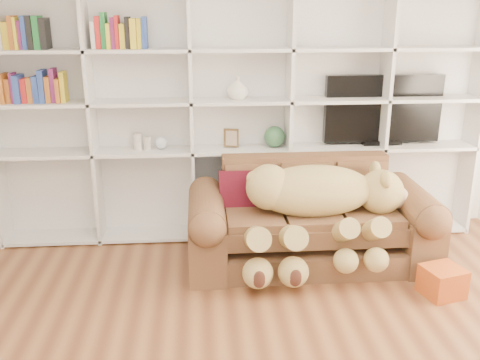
{
  "coord_description": "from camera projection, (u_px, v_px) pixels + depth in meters",
  "views": [
    {
      "loc": [
        -0.38,
        -2.46,
        2.14
      ],
      "look_at": [
        -0.06,
        1.63,
        0.77
      ],
      "focal_mm": 40.0,
      "sensor_mm": 36.0,
      "label": 1
    }
  ],
  "objects": [
    {
      "name": "teddy_bear",
      "position": [
        317.0,
        203.0,
        4.33
      ],
      "size": [
        1.44,
        0.82,
        0.84
      ],
      "rotation": [
        0.0,
        0.0,
        -0.06
      ],
      "color": "tan",
      "rests_on": "sofa"
    },
    {
      "name": "bookshelf",
      "position": [
        214.0,
        99.0,
        4.83
      ],
      "size": [
        4.43,
        0.35,
        2.4
      ],
      "color": "silver",
      "rests_on": "floor"
    },
    {
      "name": "gift_box",
      "position": [
        442.0,
        281.0,
        4.08
      ],
      "size": [
        0.34,
        0.33,
        0.23
      ],
      "primitive_type": "cube",
      "rotation": [
        0.0,
        0.0,
        0.27
      ],
      "color": "#BD4E19",
      "rests_on": "floor"
    },
    {
      "name": "snow_globe",
      "position": [
        161.0,
        143.0,
        4.86
      ],
      "size": [
        0.11,
        0.11,
        0.11
      ],
      "primitive_type": "sphere",
      "color": "white",
      "rests_on": "bookshelf"
    },
    {
      "name": "wall_back",
      "position": [
        239.0,
        92.0,
        4.96
      ],
      "size": [
        5.0,
        0.02,
        2.7
      ],
      "primitive_type": "cube",
      "color": "white",
      "rests_on": "floor"
    },
    {
      "name": "picture_frame",
      "position": [
        231.0,
        138.0,
        4.9
      ],
      "size": [
        0.14,
        0.06,
        0.17
      ],
      "primitive_type": "cube",
      "rotation": [
        0.0,
        0.0,
        -0.24
      ],
      "color": "#51391B",
      "rests_on": "bookshelf"
    },
    {
      "name": "figurine_tall",
      "position": [
        138.0,
        141.0,
        4.84
      ],
      "size": [
        0.09,
        0.09,
        0.15
      ],
      "primitive_type": "cylinder",
      "rotation": [
        0.0,
        0.0,
        0.26
      ],
      "color": "beige",
      "rests_on": "bookshelf"
    },
    {
      "name": "figurine_short",
      "position": [
        148.0,
        143.0,
        4.85
      ],
      "size": [
        0.07,
        0.07,
        0.12
      ],
      "primitive_type": "cylinder",
      "rotation": [
        0.0,
        0.0,
        0.04
      ],
      "color": "beige",
      "rests_on": "bookshelf"
    },
    {
      "name": "green_vase",
      "position": [
        274.0,
        137.0,
        4.93
      ],
      "size": [
        0.2,
        0.2,
        0.2
      ],
      "primitive_type": "sphere",
      "color": "#32613B",
      "rests_on": "bookshelf"
    },
    {
      "name": "shelf_vase",
      "position": [
        238.0,
        88.0,
        4.76
      ],
      "size": [
        0.25,
        0.25,
        0.2
      ],
      "primitive_type": "imported",
      "rotation": [
        0.0,
        0.0,
        0.41
      ],
      "color": "white",
      "rests_on": "bookshelf"
    },
    {
      "name": "throw_pillow",
      "position": [
        239.0,
        190.0,
        4.58
      ],
      "size": [
        0.34,
        0.19,
        0.36
      ],
      "primitive_type": "cube",
      "rotation": [
        -0.24,
        0.0,
        0.0
      ],
      "color": "#560E1C",
      "rests_on": "sofa"
    },
    {
      "name": "tv",
      "position": [
        383.0,
        110.0,
        4.98
      ],
      "size": [
        1.1,
        0.18,
        0.65
      ],
      "color": "black",
      "rests_on": "bookshelf"
    },
    {
      "name": "sofa",
      "position": [
        309.0,
        225.0,
        4.57
      ],
      "size": [
        2.06,
        0.89,
        0.87
      ],
      "color": "brown",
      "rests_on": "floor"
    }
  ]
}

